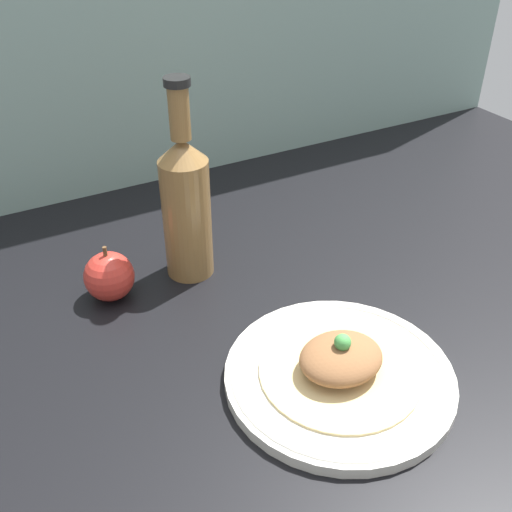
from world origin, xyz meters
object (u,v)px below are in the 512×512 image
at_px(plate, 339,375).
at_px(apple, 109,276).
at_px(cider_bottle, 186,203).
at_px(plated_food, 341,362).

bearing_deg(plate, apple, 122.82).
distance_m(cider_bottle, apple, 0.16).
distance_m(plated_food, cider_bottle, 0.34).
height_order(plate, cider_bottle, cider_bottle).
relative_size(plate, apple, 3.26).
height_order(cider_bottle, apple, cider_bottle).
height_order(plated_food, apple, apple).
relative_size(plated_food, apple, 2.29).
xyz_separation_m(plate, cider_bottle, (-0.07, 0.32, 0.12)).
bearing_deg(plated_food, plate, 180.00).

